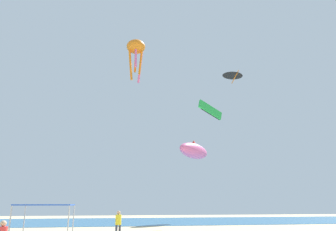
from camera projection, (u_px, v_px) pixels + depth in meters
ocean_strip at (123, 221)px, 43.57m from camera, size 110.00×21.55×0.03m
canopy_tent at (46, 206)px, 18.92m from camera, size 2.96×3.37×2.18m
person_leftmost at (118, 221)px, 23.00m from camera, size 0.41×0.41×1.74m
kite_octopus_orange at (136, 49)px, 43.20m from camera, size 2.58×2.58×5.75m
kite_parafoil_green at (210, 110)px, 39.04m from camera, size 3.34×1.61×2.16m
kite_inflatable_pink at (194, 151)px, 42.38m from camera, size 6.02×6.25×2.44m
kite_delta_black at (233, 74)px, 43.56m from camera, size 2.97×2.94×2.15m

